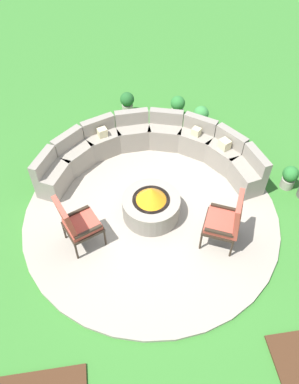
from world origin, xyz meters
name	(u,v)px	position (x,y,z in m)	size (l,w,h in m)	color
ground_plane	(151,216)	(0.00, 0.00, 0.00)	(24.00, 24.00, 0.00)	#387A2D
patio_circle	(151,215)	(0.00, 0.00, 0.03)	(4.65, 4.65, 0.06)	#9E9384
fire_pit	(151,205)	(0.00, 0.00, 0.33)	(1.04, 1.04, 0.70)	gray
curved_stone_bench	(150,150)	(0.19, 1.40, 0.38)	(4.30, 2.15, 0.79)	gray
lounge_chair_front_left	(76,223)	(-1.30, -0.45, 0.64)	(0.75, 0.73, 1.15)	#2D2319
lounge_chair_front_right	(228,220)	(1.14, -0.75, 0.62)	(0.76, 0.78, 1.09)	#2D2319
potted_plant_0	(201,117)	(1.49, 2.39, 0.32)	(0.34, 0.34, 0.58)	brown
potted_plant_1	(290,177)	(2.76, 0.35, 0.27)	(0.31, 0.31, 0.51)	#A89E8E
potted_plant_2	(178,107)	(1.05, 2.81, 0.33)	(0.33, 0.33, 0.61)	#A89E8E
potted_plant_4	(127,103)	(-0.08, 3.18, 0.32)	(0.33, 0.33, 0.58)	#A89E8E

